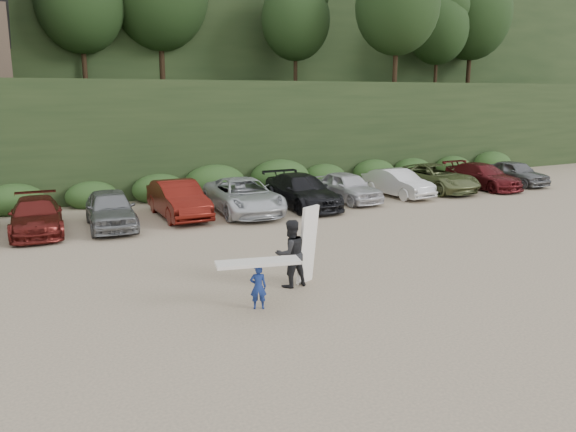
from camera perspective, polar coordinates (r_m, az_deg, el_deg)
ground at (r=17.00m, az=6.83°, el=-5.98°), size 120.00×120.00×0.00m
hillside_backdrop at (r=50.37m, az=-18.01°, el=18.51°), size 90.00×41.50×28.00m
parked_cars at (r=25.81m, az=-3.54°, el=2.10°), size 36.91×6.14×1.60m
child_surfer at (r=14.09m, az=-3.06°, el=-6.14°), size 2.17×1.05×1.26m
adult_surfer at (r=15.68m, az=0.42°, el=-3.74°), size 1.40×0.77×2.26m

